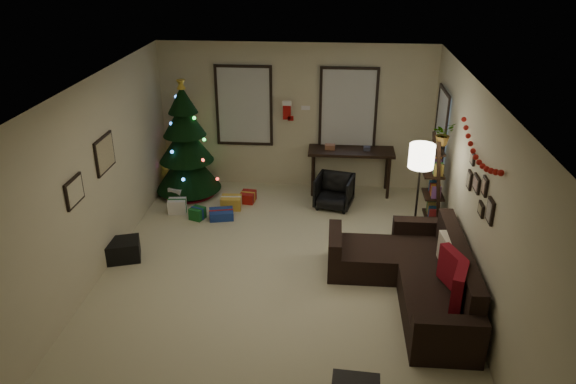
% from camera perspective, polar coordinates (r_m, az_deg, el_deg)
% --- Properties ---
extents(floor, '(7.00, 7.00, 0.00)m').
position_cam_1_polar(floor, '(7.71, -1.13, -9.64)').
color(floor, beige).
rests_on(floor, ground).
extents(ceiling, '(7.00, 7.00, 0.00)m').
position_cam_1_polar(ceiling, '(6.59, -1.33, 10.20)').
color(ceiling, white).
rests_on(ceiling, floor).
extents(wall_back, '(5.00, 0.00, 5.00)m').
position_cam_1_polar(wall_back, '(10.31, 0.81, 7.71)').
color(wall_back, beige).
rests_on(wall_back, floor).
extents(wall_left, '(0.00, 7.00, 7.00)m').
position_cam_1_polar(wall_left, '(7.70, -20.07, 0.18)').
color(wall_left, beige).
rests_on(wall_left, floor).
extents(wall_right, '(0.00, 7.00, 7.00)m').
position_cam_1_polar(wall_right, '(7.24, 18.88, -1.18)').
color(wall_right, beige).
rests_on(wall_right, floor).
extents(window_back_left, '(1.05, 0.06, 1.50)m').
position_cam_1_polar(window_back_left, '(10.33, -4.53, 8.83)').
color(window_back_left, '#728CB2').
rests_on(window_back_left, wall_back).
extents(window_back_right, '(1.05, 0.06, 1.50)m').
position_cam_1_polar(window_back_right, '(10.20, 6.19, 8.56)').
color(window_back_right, '#728CB2').
rests_on(window_back_right, wall_back).
extents(window_right_wall, '(0.06, 0.90, 1.30)m').
position_cam_1_polar(window_right_wall, '(9.50, 15.51, 6.29)').
color(window_right_wall, '#728CB2').
rests_on(window_right_wall, wall_right).
extents(christmas_tree, '(1.19, 1.19, 2.21)m').
position_cam_1_polar(christmas_tree, '(10.21, -10.43, 4.58)').
color(christmas_tree, black).
rests_on(christmas_tree, floor).
extents(presents, '(1.50, 1.01, 0.28)m').
position_cam_1_polar(presents, '(9.82, -8.09, -1.20)').
color(presents, silver).
rests_on(presents, floor).
extents(sofa, '(1.75, 2.56, 0.84)m').
position_cam_1_polar(sofa, '(7.61, 13.07, -8.39)').
color(sofa, black).
rests_on(sofa, floor).
extents(pillow_red_a, '(0.27, 0.49, 0.48)m').
position_cam_1_polar(pillow_red_a, '(6.83, 17.13, -9.39)').
color(pillow_red_a, maroon).
rests_on(pillow_red_a, sofa).
extents(pillow_red_b, '(0.28, 0.48, 0.47)m').
position_cam_1_polar(pillow_red_b, '(7.18, 16.50, -7.54)').
color(pillow_red_b, maroon).
rests_on(pillow_red_b, sofa).
extents(pillow_cream, '(0.15, 0.39, 0.38)m').
position_cam_1_polar(pillow_cream, '(7.57, 15.86, -5.75)').
color(pillow_cream, beige).
rests_on(pillow_cream, sofa).
extents(desk, '(1.56, 0.56, 0.84)m').
position_cam_1_polar(desk, '(10.22, 6.49, 3.80)').
color(desk, black).
rests_on(desk, floor).
extents(desk_chair, '(0.67, 0.65, 0.59)m').
position_cam_1_polar(desk_chair, '(9.78, 4.75, 0.06)').
color(desk_chair, black).
rests_on(desk_chair, floor).
extents(bookshelf, '(0.30, 0.49, 1.64)m').
position_cam_1_polar(bookshelf, '(8.94, 14.81, 0.39)').
color(bookshelf, black).
rests_on(bookshelf, floor).
extents(potted_plant, '(0.52, 0.51, 0.44)m').
position_cam_1_polar(potted_plant, '(8.46, 15.68, 6.09)').
color(potted_plant, '#4C4C4C').
rests_on(potted_plant, bookshelf).
extents(floor_lamp, '(0.36, 0.36, 1.71)m').
position_cam_1_polar(floor_lamp, '(8.11, 13.47, 2.87)').
color(floor_lamp, black).
rests_on(floor_lamp, floor).
extents(art_map, '(0.04, 0.60, 0.50)m').
position_cam_1_polar(art_map, '(8.18, -18.31, 3.75)').
color(art_map, black).
rests_on(art_map, wall_left).
extents(art_abstract, '(0.04, 0.45, 0.35)m').
position_cam_1_polar(art_abstract, '(7.36, -21.08, 0.05)').
color(art_abstract, black).
rests_on(art_abstract, wall_left).
extents(gallery, '(0.03, 1.25, 0.54)m').
position_cam_1_polar(gallery, '(7.08, 19.09, 0.19)').
color(gallery, black).
rests_on(gallery, wall_right).
extents(garland, '(0.08, 1.90, 0.30)m').
position_cam_1_polar(garland, '(7.09, 18.99, 4.04)').
color(garland, '#A5140C').
rests_on(garland, wall_right).
extents(stocking_left, '(0.20, 0.05, 0.36)m').
position_cam_1_polar(stocking_left, '(10.10, -0.07, 8.39)').
color(stocking_left, '#990F0C').
rests_on(stocking_left, wall_back).
extents(stocking_right, '(0.20, 0.05, 0.36)m').
position_cam_1_polar(stocking_right, '(10.31, 1.87, 7.97)').
color(stocking_right, '#990F0C').
rests_on(stocking_right, wall_back).
extents(storage_bin, '(0.70, 0.57, 0.30)m').
position_cam_1_polar(storage_bin, '(8.60, -16.96, -5.74)').
color(storage_bin, black).
rests_on(storage_bin, floor).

